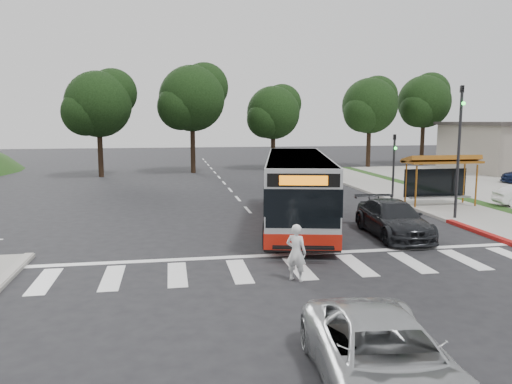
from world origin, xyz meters
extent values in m
plane|color=black|center=(0.00, 0.00, 0.00)|extent=(140.00, 140.00, 0.00)
cube|color=gray|center=(11.00, 8.00, 0.06)|extent=(4.00, 40.00, 0.12)
cube|color=#9E9991|center=(9.00, 8.00, 0.07)|extent=(0.30, 40.00, 0.15)
cube|color=maroon|center=(9.00, -2.00, 0.08)|extent=(0.32, 6.00, 0.15)
cube|color=silver|center=(0.00, -5.00, 0.01)|extent=(18.00, 2.60, 0.01)
cylinder|color=#905418|center=(9.00, 4.40, 1.27)|extent=(0.10, 0.10, 2.30)
cylinder|color=#905418|center=(12.60, 4.40, 1.27)|extent=(0.10, 0.10, 2.30)
cylinder|color=#905418|center=(9.00, 5.60, 1.27)|extent=(0.10, 0.10, 2.30)
cylinder|color=#905418|center=(12.60, 5.60, 1.27)|extent=(0.10, 0.10, 2.30)
cube|color=#905418|center=(10.80, 5.00, 2.57)|extent=(4.20, 1.60, 0.12)
cube|color=#905418|center=(10.80, 5.05, 2.72)|extent=(4.20, 1.32, 0.51)
cube|color=black|center=(10.80, 5.60, 1.32)|extent=(3.80, 0.06, 1.60)
cube|color=gray|center=(10.80, 5.00, 0.57)|extent=(3.60, 0.40, 0.08)
cylinder|color=black|center=(9.60, 1.50, 3.25)|extent=(0.14, 0.14, 6.50)
imported|color=black|center=(9.60, 1.50, 6.00)|extent=(0.16, 0.20, 1.00)
sphere|color=#19E533|center=(9.60, 1.32, 5.65)|extent=(0.18, 0.18, 0.18)
cylinder|color=black|center=(9.60, 8.50, 2.00)|extent=(0.14, 0.14, 4.00)
imported|color=black|center=(9.60, 8.50, 3.50)|extent=(0.16, 0.20, 1.00)
sphere|color=#19E533|center=(9.60, 8.32, 3.15)|extent=(0.18, 0.18, 0.18)
cylinder|color=black|center=(16.00, 28.00, 2.30)|extent=(0.44, 0.44, 4.40)
sphere|color=black|center=(16.00, 28.00, 6.30)|extent=(5.60, 5.60, 5.60)
sphere|color=black|center=(17.12, 28.84, 7.30)|extent=(4.20, 4.20, 4.20)
sphere|color=black|center=(15.02, 27.30, 5.60)|extent=(3.92, 3.92, 3.92)
cylinder|color=black|center=(23.00, 30.00, 2.42)|extent=(0.44, 0.44, 4.84)
sphere|color=black|center=(23.00, 30.00, 6.82)|extent=(5.60, 5.60, 5.60)
sphere|color=black|center=(24.12, 30.84, 7.92)|extent=(4.20, 4.20, 4.20)
sphere|color=black|center=(22.02, 29.30, 6.05)|extent=(3.92, 3.92, 3.92)
cylinder|color=black|center=(-2.00, 26.00, 2.42)|extent=(0.44, 0.44, 4.84)
sphere|color=black|center=(-2.00, 26.00, 6.82)|extent=(6.00, 6.00, 6.00)
sphere|color=black|center=(-0.80, 26.90, 7.92)|extent=(4.50, 4.50, 4.50)
sphere|color=black|center=(-3.05, 25.25, 6.05)|extent=(4.20, 4.20, 4.20)
cylinder|color=black|center=(6.00, 28.00, 1.98)|extent=(0.44, 0.44, 3.96)
sphere|color=black|center=(6.00, 28.00, 5.58)|extent=(5.20, 5.20, 5.20)
sphere|color=black|center=(7.04, 28.78, 6.48)|extent=(3.90, 3.90, 3.90)
sphere|color=black|center=(5.09, 27.35, 4.95)|extent=(3.64, 3.64, 3.64)
cylinder|color=black|center=(-10.00, 24.00, 2.20)|extent=(0.44, 0.44, 4.40)
sphere|color=black|center=(-10.00, 24.00, 6.20)|extent=(5.60, 5.60, 5.60)
sphere|color=black|center=(-8.88, 24.84, 7.20)|extent=(4.20, 4.20, 4.20)
sphere|color=black|center=(-10.98, 23.30, 5.50)|extent=(3.92, 3.92, 3.92)
imported|color=white|center=(-0.42, -6.22, 0.88)|extent=(0.77, 0.72, 1.76)
imported|color=black|center=(5.09, -1.17, 0.74)|extent=(2.32, 5.20, 1.48)
imported|color=#AAADB0|center=(-0.50, -12.76, 0.70)|extent=(2.81, 5.23, 1.40)
camera|label=1|loc=(-4.15, -20.52, 4.87)|focal=35.00mm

